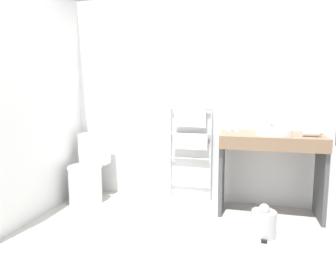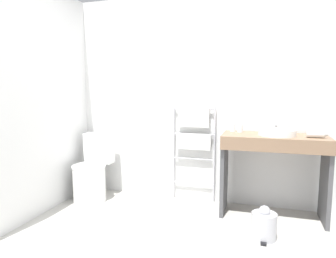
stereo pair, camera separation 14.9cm
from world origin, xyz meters
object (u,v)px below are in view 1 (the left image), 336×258
toilet (88,175)px  cup_near_edge (237,128)px  cup_near_wall (229,127)px  hair_dryer (312,133)px  towel_radiator (190,135)px  sink_basin (274,131)px  trash_bin (264,223)px

toilet → cup_near_edge: bearing=7.5°
cup_near_wall → cup_near_edge: 0.10m
hair_dryer → cup_near_wall: bearing=164.8°
towel_radiator → sink_basin: towel_radiator is taller
toilet → towel_radiator: size_ratio=0.69×
cup_near_edge → sink_basin: bearing=-19.9°
cup_near_wall → trash_bin: bearing=-62.9°
towel_radiator → cup_near_wall: towel_radiator is taller
toilet → trash_bin: bearing=-12.0°
toilet → towel_radiator: bearing=15.2°
towel_radiator → cup_near_wall: bearing=-5.7°
sink_basin → cup_near_wall: bearing=158.2°
hair_dryer → toilet: bearing=-178.7°
towel_radiator → toilet: bearing=-164.8°
towel_radiator → hair_dryer: towel_radiator is taller
cup_near_wall → cup_near_edge: bearing=-29.7°
cup_near_wall → hair_dryer: size_ratio=0.44×
cup_near_edge → trash_bin: bearing=-67.3°
towel_radiator → cup_near_wall: 0.47m
cup_near_edge → towel_radiator: bearing=170.1°
cup_near_edge → hair_dryer: (0.73, -0.17, -0.01)m
toilet → hair_dryer: bearing=1.3°
sink_basin → hair_dryer: size_ratio=1.83×
towel_radiator → hair_dryer: 1.31m
toilet → cup_near_wall: 1.78m
toilet → cup_near_edge: 1.85m
trash_bin → cup_near_wall: bearing=117.1°
towel_radiator → cup_near_wall: size_ratio=12.95×
towel_radiator → cup_near_edge: (0.54, -0.09, 0.12)m
hair_dryer → trash_bin: 1.02m
sink_basin → toilet: bearing=-177.5°
sink_basin → cup_near_edge: 0.40m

